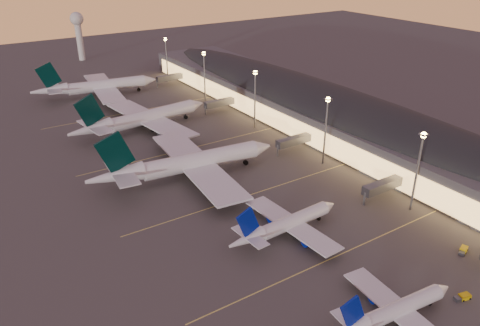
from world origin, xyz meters
name	(u,v)px	position (x,y,z in m)	size (l,w,h in m)	color
ground	(324,247)	(0.00, 0.00, 0.00)	(700.00, 700.00, 0.00)	#464341
airliner_narrow_south	(393,312)	(-6.92, -29.09, 3.16)	(34.24, 30.71, 12.22)	silver
airliner_narrow_north	(286,224)	(-5.37, 10.31, 3.55)	(38.44, 34.34, 13.74)	silver
airliner_wide_near	(186,164)	(-12.45, 57.32, 5.62)	(68.21, 62.47, 21.81)	silver
airliner_wide_mid	(142,119)	(-7.33, 109.16, 5.43)	(65.96, 60.56, 21.11)	silver
airliner_wide_far	(96,87)	(-8.23, 169.64, 5.38)	(65.27, 59.96, 20.89)	silver
terminal_building	(318,106)	(61.84, 72.47, 8.78)	(56.35, 255.00, 17.46)	#48484D
light_masts	(284,101)	(36.00, 65.00, 17.55)	(2.20, 217.20, 25.90)	gray
radar_tower	(78,28)	(10.00, 260.00, 21.87)	(9.00, 9.00, 32.50)	silver
lane_markings	(243,188)	(0.00, 40.00, 0.01)	(90.00, 180.36, 0.00)	#D8C659
baggage_tug_a	(463,297)	(13.02, -33.16, 0.54)	(4.25, 2.51, 1.19)	#E1BE08
baggage_tug_b	(463,250)	(29.71, -22.26, 0.55)	(4.32, 2.88, 1.20)	#E1BE08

